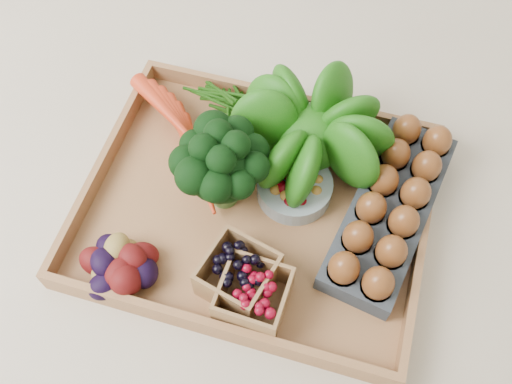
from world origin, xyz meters
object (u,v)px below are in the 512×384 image
(tray, at_px, (256,208))
(broccoli, at_px, (223,177))
(egg_carton, at_px, (389,211))
(cherry_bowl, at_px, (294,188))

(tray, relative_size, broccoli, 3.54)
(egg_carton, bearing_deg, cherry_bowl, -170.01)
(broccoli, bearing_deg, tray, -2.03)
(tray, height_order, egg_carton, egg_carton)
(broccoli, distance_m, cherry_bowl, 0.12)
(broccoli, height_order, cherry_bowl, broccoli)
(broccoli, bearing_deg, egg_carton, 8.21)
(tray, xyz_separation_m, cherry_bowl, (0.05, 0.04, 0.02))
(tray, bearing_deg, broccoli, 177.97)
(tray, xyz_separation_m, broccoli, (-0.06, 0.00, 0.07))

